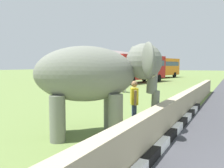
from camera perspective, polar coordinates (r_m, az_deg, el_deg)
striped_curb at (r=5.16m, az=7.94°, el=-19.08°), size 16.20×0.20×0.24m
barrier_parapet at (r=7.26m, az=12.14°, el=-8.98°), size 28.00×0.36×1.00m
elephant at (r=7.19m, az=-3.61°, el=2.18°), size 3.70×3.92×2.90m
person_handler at (r=8.23m, az=5.50°, el=-4.27°), size 0.60×0.41×1.66m
bus_red at (r=30.07m, az=6.62°, el=4.30°), size 10.17×4.55×3.50m
bus_orange at (r=42.39m, az=11.85°, el=4.29°), size 10.33×4.81×3.50m
cow_near at (r=19.16m, az=2.03°, el=0.60°), size 1.32×1.84×1.23m
hill_east at (r=68.53m, az=-1.29°, el=2.70°), size 37.17×29.74×13.28m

